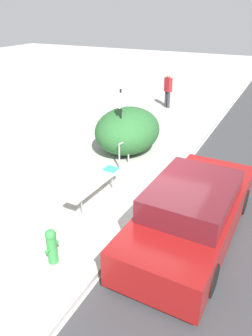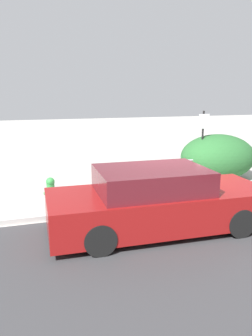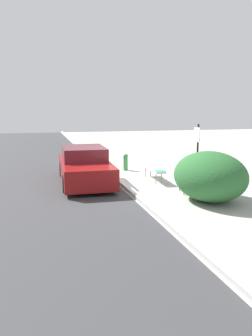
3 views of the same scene
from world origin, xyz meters
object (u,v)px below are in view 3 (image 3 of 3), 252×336
(bike_rack, at_px, (182,178))
(sign_post, at_px, (197,153))
(fire_hydrant, at_px, (126,162))
(parked_car_near, at_px, (84,166))
(bench, at_px, (153,168))

(bike_rack, bearing_deg, sign_post, 36.36)
(sign_post, bearing_deg, fire_hydrant, -168.09)
(bike_rack, bearing_deg, parked_car_near, -130.59)
(bench, height_order, parked_car_near, parked_car_near)
(bike_rack, relative_size, sign_post, 0.36)
(bench, relative_size, fire_hydrant, 2.65)
(bench, bearing_deg, parked_car_near, -94.82)
(bench, bearing_deg, bike_rack, 9.00)
(sign_post, xyz_separation_m, fire_hydrant, (-4.93, -1.04, -0.98))
(bike_rack, bearing_deg, bench, -173.72)
(parked_car_near, bearing_deg, sign_post, 49.67)
(sign_post, height_order, parked_car_near, sign_post)
(fire_hydrant, bearing_deg, bench, 11.83)
(sign_post, xyz_separation_m, parked_car_near, (-2.91, -3.21, -0.76))
(bench, distance_m, bike_rack, 2.15)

